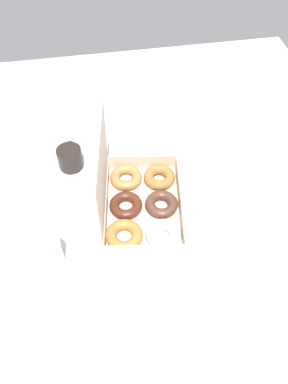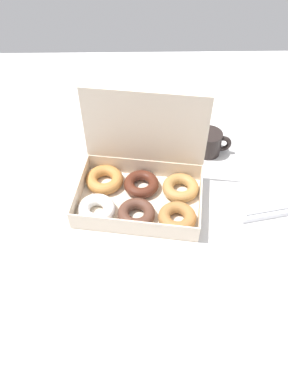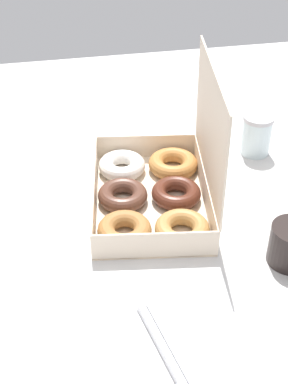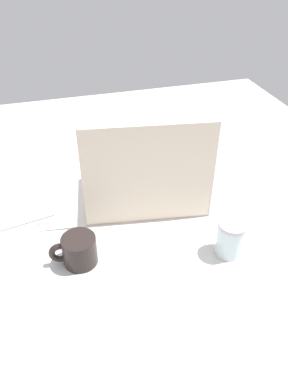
{
  "view_description": "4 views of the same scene",
  "coord_description": "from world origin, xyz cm",
  "px_view_note": "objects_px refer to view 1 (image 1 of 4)",
  "views": [
    {
      "loc": [
        -78.28,
        9.4,
        100.81
      ],
      "look_at": [
        -3.06,
        -3.55,
        4.95
      ],
      "focal_mm": 35.0,
      "sensor_mm": 36.0,
      "label": 1
    },
    {
      "loc": [
        -5.79,
        -76.23,
        85.87
      ],
      "look_at": [
        -4.52,
        -2.29,
        4.11
      ],
      "focal_mm": 35.0,
      "sensor_mm": 36.0,
      "label": 2
    },
    {
      "loc": [
        85.59,
        -22.59,
        72.07
      ],
      "look_at": [
        -3.33,
        -4.71,
        4.9
      ],
      "focal_mm": 50.0,
      "sensor_mm": 36.0,
      "label": 3
    },
    {
      "loc": [
        19.96,
        89.05,
        72.62
      ],
      "look_at": [
        -5.56,
        -1.26,
        2.81
      ],
      "focal_mm": 35.0,
      "sensor_mm": 36.0,
      "label": 4
    }
  ],
  "objects_px": {
    "keyboard": "(120,118)",
    "glass_jar": "(50,253)",
    "coffee_mug": "(70,157)",
    "donut_box": "(139,202)"
  },
  "relations": [
    {
      "from": "keyboard",
      "to": "glass_jar",
      "type": "height_order",
      "value": "glass_jar"
    },
    {
      "from": "coffee_mug",
      "to": "donut_box",
      "type": "bearing_deg",
      "value": -138.16
    },
    {
      "from": "donut_box",
      "to": "coffee_mug",
      "type": "height_order",
      "value": "donut_box"
    },
    {
      "from": "coffee_mug",
      "to": "glass_jar",
      "type": "bearing_deg",
      "value": 169.11
    },
    {
      "from": "donut_box",
      "to": "keyboard",
      "type": "height_order",
      "value": "donut_box"
    },
    {
      "from": "keyboard",
      "to": "coffee_mug",
      "type": "relative_size",
      "value": 3.03
    },
    {
      "from": "coffee_mug",
      "to": "glass_jar",
      "type": "xyz_separation_m",
      "value": [
        -0.39,
        0.07,
        0.01
      ]
    },
    {
      "from": "coffee_mug",
      "to": "glass_jar",
      "type": "height_order",
      "value": "glass_jar"
    },
    {
      "from": "coffee_mug",
      "to": "glass_jar",
      "type": "relative_size",
      "value": 1.2
    },
    {
      "from": "keyboard",
      "to": "glass_jar",
      "type": "relative_size",
      "value": 3.63
    }
  ]
}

